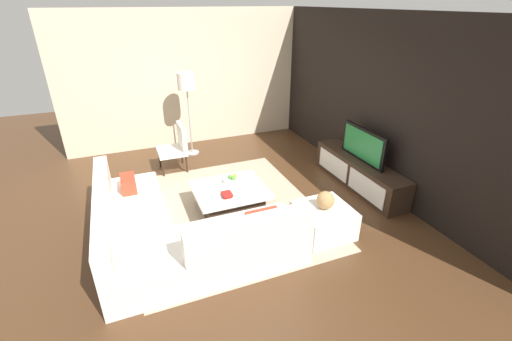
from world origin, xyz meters
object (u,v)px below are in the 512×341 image
(floor_lamp, at_px, (187,86))
(decorative_ball, at_px, (325,200))
(fruit_bowl, at_px, (232,179))
(coffee_table, at_px, (230,198))
(television, at_px, (363,145))
(media_console, at_px, (359,173))
(book_stack, at_px, (227,195))
(ottoman, at_px, (323,220))
(sectional_couch, at_px, (172,232))
(accent_chair_near, at_px, (176,145))

(floor_lamp, bearing_deg, decorative_ball, 17.27)
(fruit_bowl, xyz_separation_m, decorative_ball, (1.21, 0.91, 0.10))
(coffee_table, relative_size, decorative_ball, 4.37)
(coffee_table, bearing_deg, floor_lamp, -178.55)
(television, relative_size, fruit_bowl, 3.75)
(media_console, xyz_separation_m, television, (-0.00, 0.00, 0.52))
(fruit_bowl, bearing_deg, television, 82.80)
(book_stack, bearing_deg, decorative_ball, 53.97)
(television, bearing_deg, media_console, -90.00)
(media_console, distance_m, floor_lamp, 3.64)
(ottoman, bearing_deg, decorative_ball, 0.00)
(sectional_couch, relative_size, coffee_table, 2.32)
(media_console, xyz_separation_m, decorative_ball, (0.93, -1.29, 0.27))
(accent_chair_near, xyz_separation_m, book_stack, (1.98, 0.36, -0.08))
(sectional_couch, height_order, book_stack, sectional_couch)
(ottoman, bearing_deg, sectional_couch, -101.60)
(decorative_ball, distance_m, book_stack, 1.39)
(media_console, xyz_separation_m, coffee_table, (-0.10, -2.30, -0.05))
(floor_lamp, bearing_deg, book_stack, -1.15)
(coffee_table, height_order, accent_chair_near, accent_chair_near)
(ottoman, xyz_separation_m, decorative_ball, (0.00, 0.00, 0.32))
(fruit_bowl, xyz_separation_m, book_stack, (0.40, -0.21, -0.01))
(television, distance_m, sectional_couch, 3.36)
(television, xyz_separation_m, floor_lamp, (-2.50, -2.36, 0.65))
(television, xyz_separation_m, accent_chair_near, (-1.87, -2.77, -0.29))
(fruit_bowl, bearing_deg, decorative_ball, 36.86)
(coffee_table, distance_m, floor_lamp, 2.70)
(media_console, bearing_deg, ottoman, -54.05)
(coffee_table, distance_m, decorative_ball, 1.48)
(fruit_bowl, distance_m, decorative_ball, 1.52)
(floor_lamp, distance_m, fruit_bowl, 2.45)
(accent_chair_near, bearing_deg, sectional_couch, -15.10)
(accent_chair_near, bearing_deg, television, 53.00)
(media_console, distance_m, decorative_ball, 1.61)
(media_console, bearing_deg, television, 90.00)
(floor_lamp, bearing_deg, media_console, 43.26)
(floor_lamp, relative_size, decorative_ball, 6.84)
(sectional_couch, distance_m, floor_lamp, 3.37)
(sectional_couch, bearing_deg, fruit_bowl, 126.56)
(television, relative_size, sectional_couch, 0.42)
(coffee_table, xyz_separation_m, decorative_ball, (1.03, 1.01, 0.32))
(accent_chair_near, height_order, book_stack, accent_chair_near)
(floor_lamp, bearing_deg, fruit_bowl, 4.13)
(television, bearing_deg, ottoman, -54.06)
(sectional_couch, height_order, floor_lamp, floor_lamp)
(television, height_order, book_stack, television)
(accent_chair_near, bearing_deg, coffee_table, 11.90)
(floor_lamp, height_order, ottoman, floor_lamp)
(sectional_couch, relative_size, accent_chair_near, 2.86)
(media_console, xyz_separation_m, book_stack, (0.12, -2.41, 0.16))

